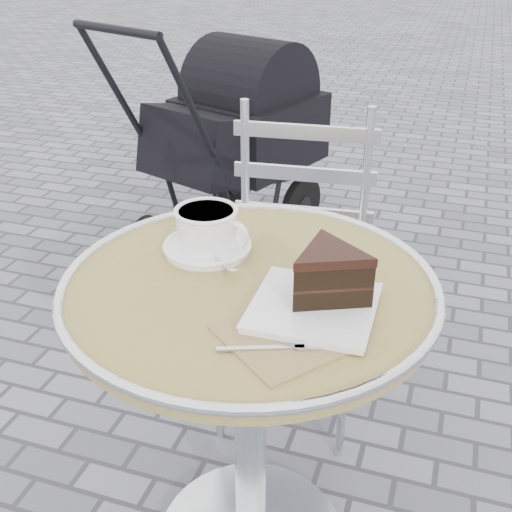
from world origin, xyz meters
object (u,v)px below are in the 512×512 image
(bistro_chair, at_px, (299,230))
(cake_plate_set, at_px, (325,282))
(cappuccino_set, at_px, (208,233))
(baby_stroller, at_px, (234,143))
(cafe_table, at_px, (250,353))

(bistro_chair, bearing_deg, cake_plate_set, -78.09)
(cappuccino_set, relative_size, baby_stroller, 0.17)
(cafe_table, distance_m, cake_plate_set, 0.27)
(cafe_table, height_order, baby_stroller, baby_stroller)
(bistro_chair, height_order, baby_stroller, baby_stroller)
(cappuccino_set, bearing_deg, bistro_chair, 92.06)
(cappuccino_set, relative_size, bistro_chair, 0.21)
(cafe_table, bearing_deg, cappuccino_set, 142.30)
(cake_plate_set, xyz_separation_m, bistro_chair, (-0.21, 0.63, -0.23))
(cafe_table, xyz_separation_m, baby_stroller, (-0.59, 1.52, -0.11))
(cafe_table, xyz_separation_m, bistro_chair, (-0.06, 0.59, -0.01))
(baby_stroller, bearing_deg, bistro_chair, -40.35)
(cafe_table, xyz_separation_m, cappuccino_set, (-0.12, 0.09, 0.21))
(cafe_table, height_order, bistro_chair, bistro_chair)
(bistro_chair, relative_size, baby_stroller, 0.84)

